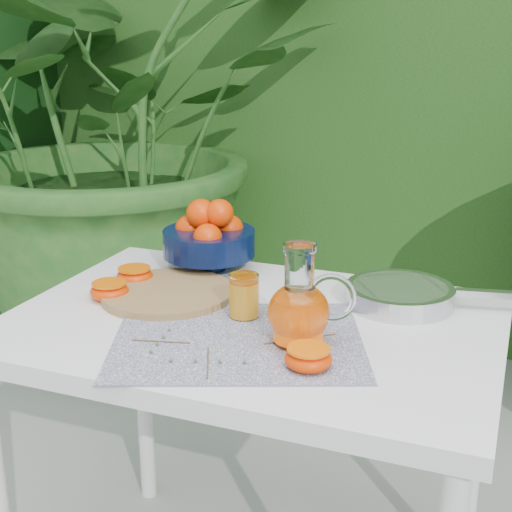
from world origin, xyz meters
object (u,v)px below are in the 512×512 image
at_px(cutting_board, 168,293).
at_px(fruit_bowl, 209,237).
at_px(white_table, 253,354).
at_px(juice_pitcher, 300,310).
at_px(saute_pan, 401,294).

xyz_separation_m(cutting_board, fruit_bowl, (0.00, 0.22, 0.07)).
xyz_separation_m(white_table, juice_pitcher, (0.13, -0.09, 0.15)).
bearing_deg(juice_pitcher, white_table, 146.46).
distance_m(white_table, fruit_bowl, 0.38).
height_order(cutting_board, juice_pitcher, juice_pitcher).
bearing_deg(saute_pan, juice_pitcher, -117.40).
height_order(juice_pitcher, saute_pan, juice_pitcher).
height_order(white_table, fruit_bowl, fruit_bowl).
distance_m(fruit_bowl, saute_pan, 0.50).
bearing_deg(fruit_bowl, white_table, -50.26).
relative_size(cutting_board, fruit_bowl, 1.00).
relative_size(juice_pitcher, saute_pan, 0.46).
distance_m(juice_pitcher, saute_pan, 0.31).
height_order(fruit_bowl, juice_pitcher, juice_pitcher).
relative_size(fruit_bowl, saute_pan, 0.70).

